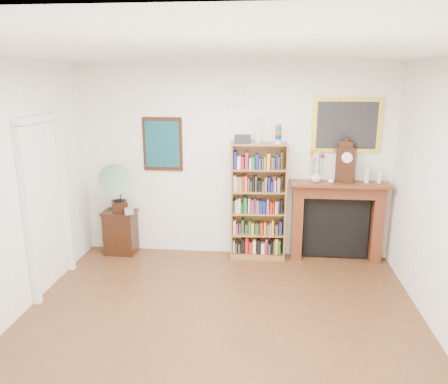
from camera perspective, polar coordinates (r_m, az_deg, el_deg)
name	(u,v)px	position (r m, az deg, el deg)	size (l,w,h in m)	color
room	(214,215)	(3.93, -1.37, -3.07)	(4.51, 5.01, 2.81)	#532E19
door_casing	(46,190)	(5.75, -22.18, 0.21)	(0.08, 1.02, 2.17)	white
teal_poster	(163,144)	(6.44, -8.02, 6.21)	(0.58, 0.04, 0.78)	black
small_picture	(235,95)	(6.21, 1.43, 12.52)	(0.26, 0.04, 0.30)	white
gilt_painting	(347,125)	(6.31, 15.73, 8.38)	(0.95, 0.04, 0.75)	gold
bookshelf	(258,195)	(6.27, 4.49, -0.45)	(0.80, 0.33, 1.97)	brown
side_cabinet	(121,232)	(6.78, -13.34, -5.13)	(0.49, 0.35, 0.66)	black
fireplace	(337,214)	(6.48, 14.54, -2.81)	(1.39, 0.33, 1.17)	#502312
gramophone	(115,185)	(6.51, -14.02, 0.92)	(0.63, 0.70, 0.75)	black
cd_stack	(129,211)	(6.52, -12.32, -2.46)	(0.12, 0.12, 0.08)	#B3B4C0
mantel_clock	(346,163)	(6.28, 15.63, 3.72)	(0.28, 0.23, 0.58)	black
flower_vase	(316,176)	(6.23, 11.92, 2.03)	(0.16, 0.16, 0.17)	silver
teacup	(331,181)	(6.23, 13.79, 1.40)	(0.08, 0.08, 0.06)	white
bottle_left	(367,174)	(6.37, 18.16, 2.20)	(0.07, 0.07, 0.24)	silver
bottle_right	(380,176)	(6.42, 19.67, 1.98)	(0.06, 0.06, 0.20)	silver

